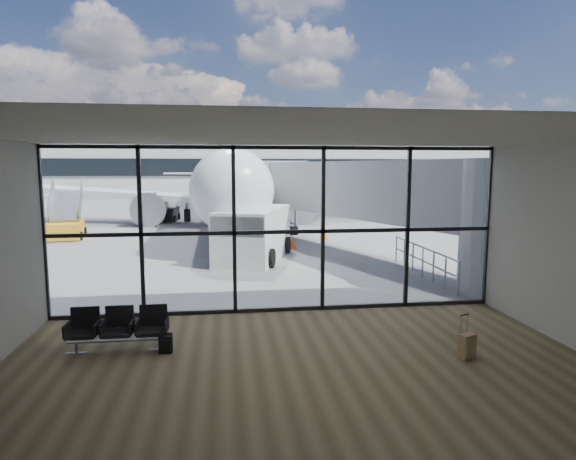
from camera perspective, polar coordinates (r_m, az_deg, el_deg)
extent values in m
plane|color=slate|center=(52.90, -5.97, 3.09)|extent=(220.00, 220.00, 0.00)
cube|color=brown|center=(9.67, 1.75, -16.44)|extent=(12.00, 8.00, 0.01)
cube|color=silver|center=(8.87, 1.87, 11.18)|extent=(12.00, 8.00, 0.02)
cube|color=beige|center=(5.22, 9.09, -11.28)|extent=(12.00, 0.02, 4.50)
cube|color=white|center=(12.92, -1.07, -0.02)|extent=(12.00, 0.04, 4.50)
cube|color=black|center=(13.38, -1.05, -9.36)|extent=(12.00, 0.12, 0.10)
cube|color=black|center=(12.93, -1.07, -0.24)|extent=(12.00, 0.12, 0.10)
cube|color=black|center=(12.82, -1.09, 9.73)|extent=(12.00, 0.12, 0.10)
cube|color=black|center=(13.62, -27.02, -0.44)|extent=(0.10, 0.12, 4.50)
cube|color=black|center=(13.02, -17.02, -0.28)|extent=(0.10, 0.12, 4.50)
cube|color=black|center=(12.84, -6.40, -0.11)|extent=(0.10, 0.12, 4.50)
cube|color=black|center=(13.11, 4.15, 0.07)|extent=(0.10, 0.12, 4.50)
cube|color=black|center=(13.79, 13.96, 0.24)|extent=(0.10, 0.12, 4.50)
cube|color=black|center=(14.84, 22.62, 0.38)|extent=(0.10, 0.12, 4.50)
cylinder|color=#96989B|center=(16.33, 24.48, 0.34)|extent=(2.80, 2.80, 4.20)
cube|color=#96989B|center=(21.60, 8.60, 4.87)|extent=(7.45, 14.81, 2.40)
cube|color=#96989B|center=(27.95, -0.67, 5.50)|extent=(2.60, 2.20, 2.60)
cylinder|color=gray|center=(28.01, -2.29, 1.19)|extent=(0.20, 0.20, 1.80)
cylinder|color=gray|center=(28.20, 0.95, 1.24)|extent=(0.20, 0.20, 1.80)
cylinder|color=black|center=(28.17, -0.66, -0.10)|extent=(1.80, 0.56, 0.56)
cylinder|color=gray|center=(15.62, 19.56, -5.49)|extent=(0.06, 0.06, 1.10)
cylinder|color=gray|center=(16.41, 18.13, -4.82)|extent=(0.06, 0.06, 1.10)
cylinder|color=gray|center=(17.20, 16.84, -4.22)|extent=(0.06, 0.06, 1.10)
cylinder|color=gray|center=(18.01, 15.66, -3.66)|extent=(0.06, 0.06, 1.10)
cylinder|color=gray|center=(18.82, 14.58, -3.15)|extent=(0.06, 0.06, 1.10)
cylinder|color=gray|center=(19.65, 13.60, -2.69)|extent=(0.06, 0.06, 1.10)
cylinder|color=gray|center=(20.48, 12.70, -2.26)|extent=(0.06, 0.06, 1.10)
cylinder|color=gray|center=(17.92, 15.72, -2.00)|extent=(0.06, 5.40, 0.06)
cylinder|color=gray|center=(18.00, 15.66, -3.51)|extent=(0.06, 5.40, 0.06)
cube|color=#B5B5B0|center=(74.75, -6.49, 7.39)|extent=(80.00, 12.00, 8.00)
cube|color=black|center=(68.65, -6.39, 7.40)|extent=(80.00, 0.20, 2.40)
cube|color=#B5B5B0|center=(78.56, -25.45, 10.75)|extent=(10.00, 8.00, 3.00)
cube|color=#B5B5B0|center=(77.39, 7.16, 11.08)|extent=(6.00, 6.00, 2.00)
cylinder|color=#382619|center=(90.44, -28.08, 5.11)|extent=(0.50, 0.50, 3.42)
sphere|color=black|center=(90.44, -28.24, 7.75)|extent=(6.27, 6.27, 6.27)
cylinder|color=#382619|center=(88.54, -24.41, 5.05)|extent=(0.50, 0.50, 2.70)
sphere|color=black|center=(88.51, -24.53, 7.19)|extent=(4.95, 4.95, 4.95)
cylinder|color=#382619|center=(86.99, -20.62, 5.33)|extent=(0.50, 0.50, 3.06)
sphere|color=black|center=(86.97, -20.73, 7.79)|extent=(5.61, 5.61, 5.61)
cylinder|color=#382619|center=(85.84, -16.71, 5.59)|extent=(0.50, 0.50, 3.42)
sphere|color=black|center=(85.83, -16.81, 8.38)|extent=(6.27, 6.27, 6.27)
cube|color=gray|center=(11.17, -19.50, -12.26)|extent=(2.11, 0.09, 0.04)
cube|color=black|center=(11.28, -23.17, -11.25)|extent=(0.60, 0.56, 0.08)
cube|color=black|center=(11.46, -22.87, -9.65)|extent=(0.59, 0.07, 0.53)
cube|color=black|center=(11.11, -19.54, -11.37)|extent=(0.60, 0.56, 0.08)
cube|color=black|center=(11.28, -19.30, -9.74)|extent=(0.59, 0.07, 0.53)
cube|color=black|center=(10.98, -15.80, -11.45)|extent=(0.60, 0.56, 0.08)
cube|color=black|center=(11.15, -15.63, -9.80)|extent=(0.59, 0.07, 0.53)
cylinder|color=gray|center=(11.42, -23.81, -12.66)|extent=(0.06, 0.06, 0.24)
cylinder|color=gray|center=(11.05, -14.99, -12.94)|extent=(0.06, 0.06, 0.24)
cube|color=black|center=(10.81, -14.29, -12.99)|extent=(0.28, 0.18, 0.38)
cube|color=black|center=(10.71, -14.37, -13.19)|extent=(0.23, 0.06, 0.26)
cylinder|color=black|center=(10.83, -14.25, -11.89)|extent=(0.26, 0.08, 0.07)
cube|color=#8B704D|center=(10.80, 20.43, -12.78)|extent=(0.39, 0.33, 0.51)
cube|color=#8B704D|center=(10.74, 20.91, -12.93)|extent=(0.27, 0.15, 0.38)
cylinder|color=gray|center=(10.65, 19.81, -10.59)|extent=(0.02, 0.02, 0.42)
cylinder|color=gray|center=(10.79, 20.45, -10.38)|extent=(0.02, 0.02, 0.42)
cube|color=black|center=(10.66, 20.18, -9.42)|extent=(0.22, 0.12, 0.02)
cylinder|color=black|center=(10.87, 19.65, -13.99)|extent=(0.05, 0.06, 0.06)
cylinder|color=black|center=(11.01, 20.29, -13.75)|extent=(0.05, 0.06, 0.06)
cylinder|color=white|center=(35.57, -7.54, 5.76)|extent=(4.26, 29.62, 3.64)
sphere|color=white|center=(20.81, -6.64, 4.69)|extent=(3.64, 3.64, 3.64)
cone|color=white|center=(52.80, -7.96, 6.58)|extent=(3.77, 5.99, 3.64)
cube|color=black|center=(21.38, -6.72, 6.08)|extent=(2.19, 1.23, 0.49)
cube|color=white|center=(37.36, -20.53, 4.15)|extent=(15.11, 7.48, 1.17)
cylinder|color=black|center=(34.95, -15.88, 2.53)|extent=(2.14, 3.39, 2.07)
cube|color=white|center=(52.35, -11.43, 6.61)|extent=(5.65, 2.76, 0.18)
cube|color=white|center=(37.70, 5.32, 4.61)|extent=(15.05, 8.02, 1.17)
cylinder|color=black|center=(35.17, 0.93, 2.84)|extent=(2.14, 3.39, 2.07)
cube|color=white|center=(52.44, -4.48, 6.73)|extent=(5.68, 2.96, 0.18)
cube|color=#570C1D|center=(52.86, -8.02, 10.11)|extent=(0.37, 3.75, 5.91)
cylinder|color=gray|center=(22.98, -6.74, -0.74)|extent=(0.20, 0.20, 1.38)
cylinder|color=black|center=(23.04, -6.73, -1.59)|extent=(0.26, 0.69, 0.69)
cylinder|color=black|center=(36.26, -11.85, 1.72)|extent=(0.46, 0.95, 0.95)
cylinder|color=black|center=(36.38, -3.14, 1.89)|extent=(0.46, 0.95, 0.95)
cube|color=silver|center=(20.69, -4.06, -0.46)|extent=(3.68, 5.50, 2.20)
cube|color=black|center=(18.82, -5.53, 0.61)|extent=(2.40, 1.91, 0.77)
cylinder|color=black|center=(19.56, -8.40, -3.09)|extent=(0.50, 0.82, 0.77)
cylinder|color=black|center=(18.96, -2.10, -3.35)|extent=(0.50, 0.82, 0.77)
cylinder|color=black|center=(22.66, -5.66, -1.62)|extent=(0.50, 0.82, 0.77)
cylinder|color=black|center=(22.14, -0.19, -1.79)|extent=(0.50, 0.82, 0.77)
cube|color=black|center=(37.13, -14.08, 1.90)|extent=(1.55, 2.93, 0.94)
cube|color=black|center=(38.18, -13.79, 3.12)|extent=(1.32, 2.44, 0.97)
cylinder|color=black|center=(36.38, -15.38, 1.31)|extent=(0.23, 0.49, 0.47)
cylinder|color=black|center=(36.11, -13.33, 1.33)|extent=(0.23, 0.49, 0.47)
cylinder|color=black|center=(38.21, -14.77, 1.60)|extent=(0.23, 0.49, 0.47)
cylinder|color=black|center=(37.96, -12.82, 1.63)|extent=(0.23, 0.49, 0.47)
cube|color=orange|center=(29.58, -24.87, 0.04)|extent=(2.24, 3.31, 0.87)
cube|color=gray|center=(30.33, -24.79, 2.60)|extent=(1.93, 2.70, 1.62)
cylinder|color=black|center=(28.68, -26.85, -0.79)|extent=(0.30, 0.51, 0.48)
cylinder|color=black|center=(28.43, -23.38, -0.66)|extent=(0.30, 0.51, 0.48)
cylinder|color=black|center=(30.81, -26.19, -0.23)|extent=(0.30, 0.51, 0.48)
cylinder|color=black|center=(30.59, -22.96, -0.11)|extent=(0.30, 0.51, 0.48)
cube|color=#DB3D0B|center=(23.63, 0.54, -2.12)|extent=(0.40, 0.40, 0.03)
cone|color=#DB3D0B|center=(23.59, 0.54, -1.47)|extent=(0.38, 0.38, 0.58)
cube|color=orange|center=(26.87, 4.22, -0.98)|extent=(0.47, 0.47, 0.03)
cone|color=orange|center=(26.83, 4.23, -0.30)|extent=(0.45, 0.45, 0.68)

